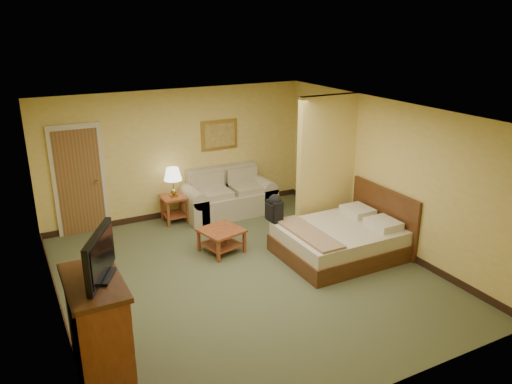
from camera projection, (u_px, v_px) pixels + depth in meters
floor at (245, 276)px, 7.94m from camera, size 6.00×6.00×0.00m
ceiling at (244, 113)px, 7.09m from camera, size 6.00×6.00×0.00m
back_wall at (178, 154)px, 10.03m from camera, size 5.50×0.02×2.60m
left_wall at (50, 233)px, 6.31m from camera, size 0.02×6.00×2.60m
right_wall at (385, 174)px, 8.72m from camera, size 0.02×6.00×2.60m
partition at (326, 166)px, 9.23m from camera, size 1.20×0.15×2.60m
door at (79, 181)px, 9.23m from camera, size 0.94×0.16×2.10m
baseboard at (181, 211)px, 10.43m from camera, size 5.50×0.02×0.12m
loveseat at (229, 199)px, 10.39m from camera, size 1.89×0.88×0.96m
side_table at (174, 205)px, 9.93m from camera, size 0.50×0.50×0.55m
table_lamp at (173, 175)px, 9.73m from camera, size 0.35×0.35×0.58m
coffee_table at (221, 236)px, 8.66m from camera, size 0.80×0.80×0.42m
wall_picture at (219, 135)px, 10.30m from camera, size 0.80×0.04×0.62m
dresser at (98, 328)px, 5.56m from camera, size 0.60×1.14×1.22m
tv at (100, 257)px, 5.32m from camera, size 0.46×0.81×0.54m
bed at (342, 239)px, 8.56m from camera, size 1.97×1.66×1.08m
backpack at (275, 207)px, 8.63m from camera, size 0.23×0.29×0.49m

